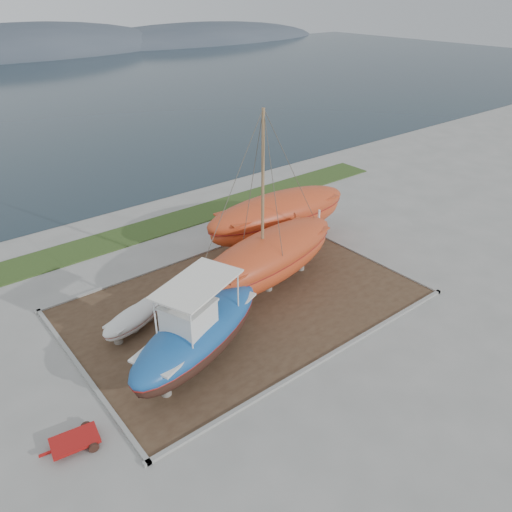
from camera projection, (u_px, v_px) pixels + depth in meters
ground at (294, 338)px, 24.59m from camera, size 140.00×140.00×0.00m
dirt_patch at (244, 302)px, 27.31m from camera, size 18.00×12.00×0.06m
curb_frame at (244, 301)px, 27.29m from camera, size 18.60×12.60×0.15m
grass_strip at (145, 230)px, 35.17m from camera, size 44.00×3.00×0.08m
blue_caique at (198, 324)px, 22.04m from camera, size 9.02×5.66×4.15m
white_dinghy at (133, 322)px, 24.73m from camera, size 3.97×2.57×1.12m
orange_sailboat at (269, 206)px, 25.89m from camera, size 10.93×4.85×10.24m
orange_bare_hull at (278, 220)px, 32.43m from camera, size 10.76×3.77×3.48m
red_trailer at (75, 443)px, 18.76m from camera, size 2.77×1.67×0.37m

